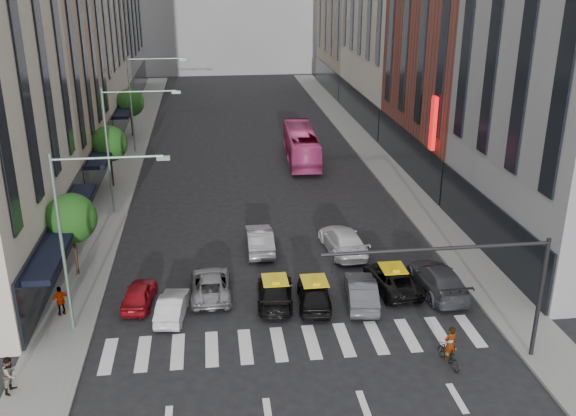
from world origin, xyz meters
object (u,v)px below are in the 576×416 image
object	(u,v)px
pedestrian_far	(61,301)
streetlamp_near	(80,220)
taxi_center	(314,293)
pedestrian_near	(10,374)
bus	(301,145)
streetlamp_far	(140,91)
taxi_left	(275,291)
car_white_front	(173,306)
car_red	(139,294)
streetlamp_mid	(120,134)
motorcycle	(449,356)

from	to	relation	value
pedestrian_far	streetlamp_near	bearing A→B (deg)	114.15
taxi_center	pedestrian_near	distance (m)	15.07
taxi_center	bus	bearing A→B (deg)	-91.25
streetlamp_far	taxi_center	bearing A→B (deg)	-69.92
taxi_left	pedestrian_far	distance (m)	11.05
car_white_front	pedestrian_far	world-z (taller)	pedestrian_far
car_red	taxi_left	size ratio (longest dim) A/B	0.80
car_red	streetlamp_mid	bearing A→B (deg)	-75.23
pedestrian_far	car_red	bearing A→B (deg)	164.99
taxi_center	bus	size ratio (longest dim) A/B	0.39
car_white_front	taxi_center	distance (m)	7.43
car_red	pedestrian_far	distance (m)	3.94
car_white_front	taxi_center	bearing A→B (deg)	-170.54
streetlamp_mid	taxi_center	world-z (taller)	streetlamp_mid
taxi_left	pedestrian_near	xyz separation A→B (m)	(-11.86, -6.39, 0.31)
streetlamp_near	car_red	size ratio (longest dim) A/B	2.45
motorcycle	pedestrian_near	distance (m)	19.08
streetlamp_mid	streetlamp_far	distance (m)	16.00
streetlamp_far	taxi_center	xyz separation A→B (m)	(11.33, -31.01, -5.19)
taxi_left	pedestrian_far	bearing A→B (deg)	6.37
bus	pedestrian_far	world-z (taller)	bus
streetlamp_mid	car_white_front	bearing A→B (deg)	-75.63
taxi_left	bus	world-z (taller)	bus
car_red	bus	xyz separation A→B (m)	(12.36, 25.19, 0.89)
bus	pedestrian_far	size ratio (longest dim) A/B	6.79
streetlamp_near	bus	distance (m)	31.30
bus	taxi_center	bearing A→B (deg)	86.07
car_white_front	streetlamp_mid	bearing A→B (deg)	-68.01
taxi_center	bus	world-z (taller)	bus
streetlamp_near	streetlamp_mid	distance (m)	16.00
taxi_left	taxi_center	world-z (taller)	taxi_center
pedestrian_near	taxi_center	bearing A→B (deg)	-51.88
taxi_center	taxi_left	bearing A→B (deg)	-10.01
pedestrian_near	car_red	bearing A→B (deg)	-17.98
pedestrian_far	pedestrian_near	bearing A→B (deg)	55.28
streetlamp_far	taxi_left	size ratio (longest dim) A/B	1.96
car_white_front	motorcycle	world-z (taller)	car_white_front
streetlamp_mid	pedestrian_far	distance (m)	15.52
car_white_front	bus	size ratio (longest dim) A/B	0.34
bus	car_white_front	bearing A→B (deg)	71.23
streetlamp_near	pedestrian_near	xyz separation A→B (m)	(-2.56, -4.84, -4.92)
streetlamp_mid	pedestrian_far	world-z (taller)	streetlamp_mid
motorcycle	car_white_front	bearing A→B (deg)	-36.61
car_red	bus	distance (m)	28.07
pedestrian_far	taxi_center	bearing A→B (deg)	150.92
taxi_left	motorcycle	distance (m)	9.83
streetlamp_near	car_red	bearing A→B (deg)	46.76
streetlamp_far	pedestrian_far	xyz separation A→B (m)	(-1.75, -30.61, -4.95)
bus	motorcycle	xyz separation A→B (m)	(2.06, -32.53, -1.04)
car_white_front	pedestrian_far	bearing A→B (deg)	1.14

